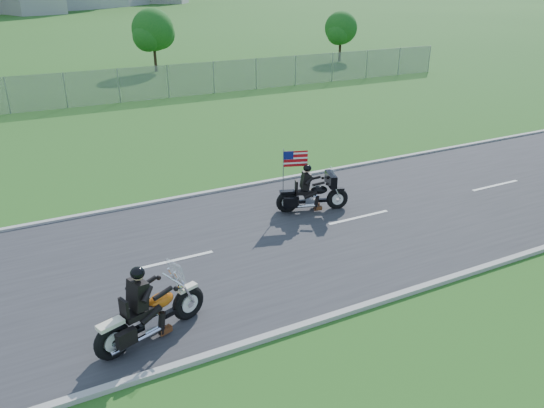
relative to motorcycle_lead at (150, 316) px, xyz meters
name	(u,v)px	position (x,y,z in m)	size (l,w,h in m)	color
ground	(242,246)	(3.37, 2.90, -0.56)	(420.00, 420.00, 0.00)	#224D18
road	(242,245)	(3.37, 2.90, -0.54)	(120.00, 8.00, 0.04)	#28282B
curb_north	(194,195)	(3.37, 6.95, -0.51)	(120.00, 0.18, 0.12)	#9E9B93
curb_south	(318,321)	(3.37, -1.15, -0.51)	(120.00, 0.18, 0.12)	#9E9B93
fence	(7,95)	(-1.63, 22.90, 0.44)	(60.00, 0.03, 2.00)	gray
tree_fence_near	(153,32)	(9.42, 32.94, 2.41)	(3.52, 3.28, 4.75)	#382316
tree_fence_far	(341,30)	(25.41, 30.93, 2.08)	(3.08, 2.87, 4.20)	#382316
motorcycle_lead	(150,316)	(0.00, 0.00, 0.00)	(2.58, 1.21, 1.79)	black
motorcycle_follow	(312,195)	(6.37, 4.08, -0.02)	(2.31, 1.12, 1.98)	black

